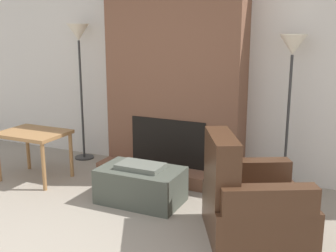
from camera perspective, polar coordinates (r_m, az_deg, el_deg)
The scene contains 7 objects.
wall_back at distance 5.22m, azimuth 2.01°, elevation 8.16°, with size 7.57×0.06×2.60m, color silver.
fireplace at distance 5.00m, azimuth 0.90°, elevation 7.30°, with size 1.66×0.70×2.60m.
ottoman at distance 4.38m, azimuth -3.70°, elevation -7.91°, with size 0.85×0.52×0.41m.
armchair at distance 3.74m, azimuth 10.85°, elevation -10.57°, with size 1.12×1.11×0.91m.
side_table at distance 5.15m, azimuth -17.73°, elevation -1.56°, with size 0.75×0.56×0.58m.
floor_lamp_left at distance 5.67m, azimuth -11.97°, elevation 10.64°, with size 0.29×0.29×1.80m.
floor_lamp_right at distance 4.62m, azimuth 16.44°, elevation 8.62°, with size 0.29×0.29×1.70m.
Camera 1 is at (2.00, -1.95, 1.79)m, focal length 45.00 mm.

